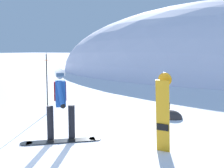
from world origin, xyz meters
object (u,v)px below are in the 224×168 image
(spare_snowboard, at_px, (163,112))
(snowboarder_main, at_px, (61,102))
(rock_dark, at_px, (171,118))
(piste_marker_near, at_px, (47,79))

(spare_snowboard, bearing_deg, snowboarder_main, -167.87)
(spare_snowboard, height_order, rock_dark, spare_snowboard)
(piste_marker_near, bearing_deg, rock_dark, 20.10)
(spare_snowboard, relative_size, piste_marker_near, 0.81)
(spare_snowboard, height_order, piste_marker_near, piste_marker_near)
(rock_dark, bearing_deg, snowboarder_main, -114.10)
(spare_snowboard, bearing_deg, piste_marker_near, 161.15)
(snowboarder_main, xyz_separation_m, piste_marker_near, (-2.26, 2.03, 0.24))
(snowboarder_main, distance_m, piste_marker_near, 3.05)
(spare_snowboard, relative_size, rock_dark, 2.36)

